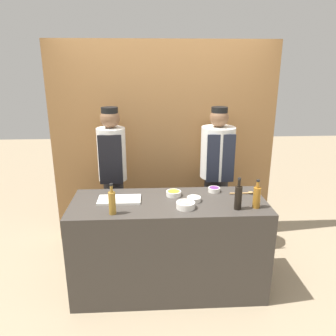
{
  "coord_description": "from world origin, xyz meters",
  "views": [
    {
      "loc": [
        -0.16,
        -2.79,
        2.13
      ],
      "look_at": [
        0.0,
        0.14,
        1.2
      ],
      "focal_mm": 35.0,
      "sensor_mm": 36.0,
      "label": 1
    }
  ],
  "objects_px": {
    "sauce_bowl_yellow": "(174,193)",
    "cutting_board": "(119,200)",
    "wooden_spoon": "(245,193)",
    "chef_left": "(113,176)",
    "chef_right": "(216,176)",
    "sauce_bowl_brown": "(194,199)",
    "bottle_amber": "(257,197)",
    "bottle_soy": "(238,197)",
    "sauce_bowl_white": "(186,205)",
    "bottle_vinegar": "(112,202)",
    "sauce_bowl_purple": "(214,189)"
  },
  "relations": [
    {
      "from": "sauce_bowl_yellow",
      "to": "cutting_board",
      "type": "height_order",
      "value": "sauce_bowl_yellow"
    },
    {
      "from": "wooden_spoon",
      "to": "chef_left",
      "type": "bearing_deg",
      "value": 157.1
    },
    {
      "from": "chef_right",
      "to": "cutting_board",
      "type": "bearing_deg",
      "value": -147.52
    },
    {
      "from": "sauce_bowl_yellow",
      "to": "chef_left",
      "type": "bearing_deg",
      "value": 138.38
    },
    {
      "from": "cutting_board",
      "to": "sauce_bowl_brown",
      "type": "bearing_deg",
      "value": -4.35
    },
    {
      "from": "bottle_amber",
      "to": "bottle_soy",
      "type": "height_order",
      "value": "bottle_soy"
    },
    {
      "from": "sauce_bowl_white",
      "to": "bottle_vinegar",
      "type": "xyz_separation_m",
      "value": [
        -0.63,
        -0.08,
        0.08
      ]
    },
    {
      "from": "sauce_bowl_white",
      "to": "cutting_board",
      "type": "relative_size",
      "value": 0.42
    },
    {
      "from": "wooden_spoon",
      "to": "chef_right",
      "type": "distance_m",
      "value": 0.59
    },
    {
      "from": "wooden_spoon",
      "to": "chef_right",
      "type": "bearing_deg",
      "value": 106.34
    },
    {
      "from": "sauce_bowl_yellow",
      "to": "sauce_bowl_purple",
      "type": "distance_m",
      "value": 0.42
    },
    {
      "from": "sauce_bowl_white",
      "to": "cutting_board",
      "type": "xyz_separation_m",
      "value": [
        -0.6,
        0.2,
        -0.02
      ]
    },
    {
      "from": "bottle_soy",
      "to": "cutting_board",
      "type": "bearing_deg",
      "value": 167.02
    },
    {
      "from": "chef_left",
      "to": "sauce_bowl_yellow",
      "type": "bearing_deg",
      "value": -41.62
    },
    {
      "from": "sauce_bowl_yellow",
      "to": "chef_left",
      "type": "distance_m",
      "value": 0.86
    },
    {
      "from": "sauce_bowl_purple",
      "to": "sauce_bowl_brown",
      "type": "xyz_separation_m",
      "value": [
        -0.23,
        -0.23,
        -0.0
      ]
    },
    {
      "from": "cutting_board",
      "to": "bottle_amber",
      "type": "height_order",
      "value": "bottle_amber"
    },
    {
      "from": "sauce_bowl_yellow",
      "to": "sauce_bowl_purple",
      "type": "xyz_separation_m",
      "value": [
        0.41,
        0.08,
        -0.0
      ]
    },
    {
      "from": "cutting_board",
      "to": "bottle_vinegar",
      "type": "height_order",
      "value": "bottle_vinegar"
    },
    {
      "from": "bottle_vinegar",
      "to": "bottle_soy",
      "type": "height_order",
      "value": "bottle_soy"
    },
    {
      "from": "sauce_bowl_purple",
      "to": "chef_left",
      "type": "bearing_deg",
      "value": 154.96
    },
    {
      "from": "bottle_amber",
      "to": "bottle_vinegar",
      "type": "xyz_separation_m",
      "value": [
        -1.26,
        -0.06,
        0.0
      ]
    },
    {
      "from": "sauce_bowl_yellow",
      "to": "chef_right",
      "type": "height_order",
      "value": "chef_right"
    },
    {
      "from": "sauce_bowl_yellow",
      "to": "sauce_bowl_white",
      "type": "distance_m",
      "value": 0.31
    },
    {
      "from": "cutting_board",
      "to": "chef_right",
      "type": "bearing_deg",
      "value": 32.48
    },
    {
      "from": "sauce_bowl_yellow",
      "to": "sauce_bowl_purple",
      "type": "bearing_deg",
      "value": 10.86
    },
    {
      "from": "bottle_vinegar",
      "to": "wooden_spoon",
      "type": "relative_size",
      "value": 1.15
    },
    {
      "from": "chef_left",
      "to": "wooden_spoon",
      "type": "bearing_deg",
      "value": -22.9
    },
    {
      "from": "sauce_bowl_yellow",
      "to": "sauce_bowl_brown",
      "type": "relative_size",
      "value": 1.12
    },
    {
      "from": "sauce_bowl_brown",
      "to": "bottle_soy",
      "type": "xyz_separation_m",
      "value": [
        0.36,
        -0.19,
        0.09
      ]
    },
    {
      "from": "cutting_board",
      "to": "chef_right",
      "type": "distance_m",
      "value": 1.24
    },
    {
      "from": "bottle_amber",
      "to": "sauce_bowl_purple",
      "type": "bearing_deg",
      "value": 127.23
    },
    {
      "from": "sauce_bowl_brown",
      "to": "chef_right",
      "type": "height_order",
      "value": "chef_right"
    },
    {
      "from": "sauce_bowl_brown",
      "to": "bottle_soy",
      "type": "bearing_deg",
      "value": -27.74
    },
    {
      "from": "sauce_bowl_white",
      "to": "bottle_soy",
      "type": "bearing_deg",
      "value": -5.6
    },
    {
      "from": "cutting_board",
      "to": "sauce_bowl_white",
      "type": "bearing_deg",
      "value": -18.31
    },
    {
      "from": "sauce_bowl_white",
      "to": "bottle_amber",
      "type": "relative_size",
      "value": 0.64
    },
    {
      "from": "sauce_bowl_yellow",
      "to": "sauce_bowl_white",
      "type": "relative_size",
      "value": 0.86
    },
    {
      "from": "chef_left",
      "to": "chef_right",
      "type": "bearing_deg",
      "value": -0.0
    },
    {
      "from": "sauce_bowl_white",
      "to": "wooden_spoon",
      "type": "bearing_deg",
      "value": 25.88
    },
    {
      "from": "sauce_bowl_purple",
      "to": "bottle_amber",
      "type": "bearing_deg",
      "value": -52.77
    },
    {
      "from": "sauce_bowl_purple",
      "to": "sauce_bowl_brown",
      "type": "bearing_deg",
      "value": -135.7
    },
    {
      "from": "sauce_bowl_yellow",
      "to": "bottle_soy",
      "type": "relative_size",
      "value": 0.5
    },
    {
      "from": "chef_left",
      "to": "sauce_bowl_purple",
      "type": "bearing_deg",
      "value": -25.04
    },
    {
      "from": "sauce_bowl_yellow",
      "to": "chef_left",
      "type": "xyz_separation_m",
      "value": [
        -0.64,
        0.57,
        -0.0
      ]
    },
    {
      "from": "sauce_bowl_brown",
      "to": "wooden_spoon",
      "type": "bearing_deg",
      "value": 16.29
    },
    {
      "from": "sauce_bowl_purple",
      "to": "wooden_spoon",
      "type": "xyz_separation_m",
      "value": [
        0.29,
        -0.07,
        -0.01
      ]
    },
    {
      "from": "bottle_vinegar",
      "to": "sauce_bowl_yellow",
      "type": "bearing_deg",
      "value": 34.54
    },
    {
      "from": "sauce_bowl_white",
      "to": "bottle_amber",
      "type": "bearing_deg",
      "value": -1.97
    },
    {
      "from": "bottle_amber",
      "to": "sauce_bowl_brown",
      "type": "bearing_deg",
      "value": 162.6
    }
  ]
}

